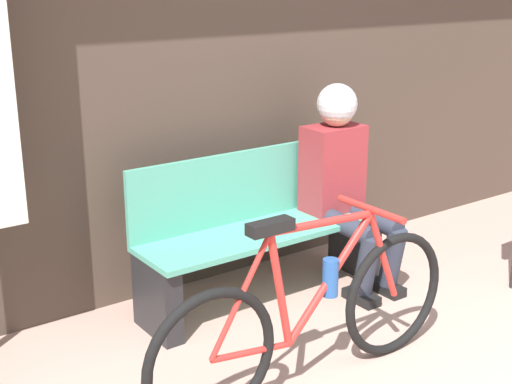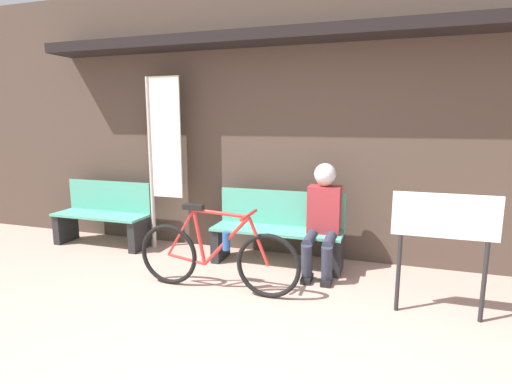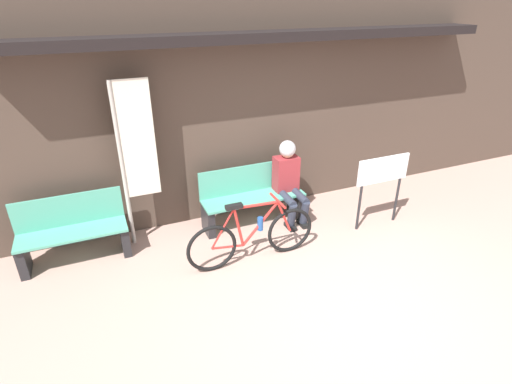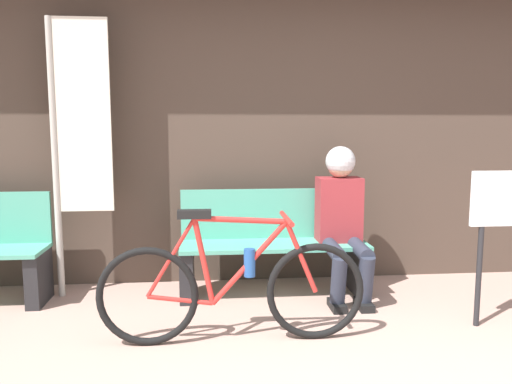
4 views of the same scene
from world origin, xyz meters
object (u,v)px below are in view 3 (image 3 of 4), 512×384
park_bench_near (252,198)px  signboard (382,175)px  banner_pole (133,149)px  bicycle (252,237)px  person_seated (289,176)px  park_bench_far (73,234)px

park_bench_near → signboard: signboard is taller
banner_pole → signboard: 3.25m
bicycle → signboard: signboard is taller
bicycle → person_seated: size_ratio=1.40×
park_bench_far → banner_pole: banner_pole is taller
bicycle → banner_pole: bearing=139.5°
park_bench_far → banner_pole: bearing=6.8°
banner_pole → signboard: bearing=-15.8°
person_seated → signboard: 1.27m
park_bench_near → person_seated: person_seated is taller
person_seated → park_bench_far: person_seated is taller
bicycle → signboard: 2.00m
bicycle → signboard: size_ratio=1.58×
park_bench_near → park_bench_far: same height
person_seated → park_bench_near: bearing=168.5°
park_bench_near → signboard: (1.59, -0.78, 0.40)m
park_bench_near → signboard: size_ratio=1.40×
banner_pole → park_bench_near: bearing=-3.7°
person_seated → park_bench_far: 2.89m
park_bench_far → banner_pole: size_ratio=0.59×
park_bench_far → signboard: size_ratio=1.21×
park_bench_near → person_seated: (0.52, -0.11, 0.29)m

